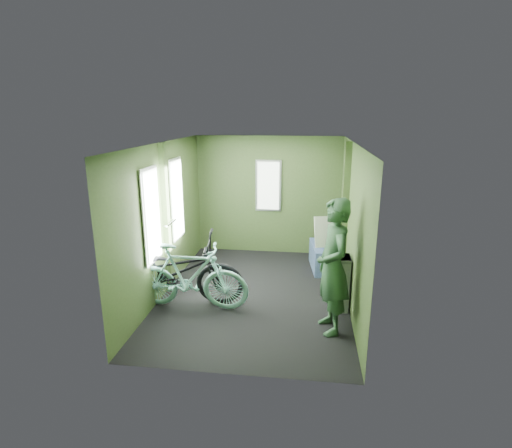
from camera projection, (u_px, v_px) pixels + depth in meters
The scene contains 6 objects.
room at pixel (253, 203), 5.86m from camera, with size 4.00×4.02×2.31m.
bicycle_black at pixel (175, 304), 5.85m from camera, with size 0.71×2.02×1.06m, color black.
bicycle_mint at pixel (191, 309), 5.71m from camera, with size 0.47×1.68×1.01m, color #8CDBD3.
passenger at pixel (333, 267), 4.95m from camera, with size 0.56×0.76×1.74m.
waste_box at pixel (340, 283), 5.65m from camera, with size 0.23×0.32×0.78m, color slate.
bench_seat at pixel (327, 254), 7.14m from camera, with size 0.59×0.94×0.94m.
Camera 1 is at (0.74, -5.63, 2.72)m, focal length 28.00 mm.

